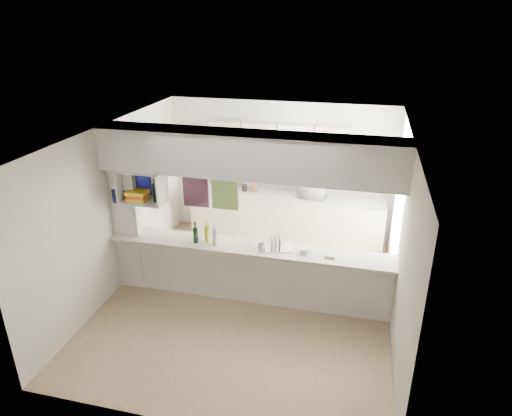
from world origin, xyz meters
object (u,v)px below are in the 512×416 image
(microwave, at_px, (313,191))
(bowl, at_px, (313,182))
(dish_rack, at_px, (278,243))
(wine_bottles, at_px, (206,235))

(microwave, relative_size, bowl, 2.16)
(microwave, xyz_separation_m, bowl, (0.00, 0.01, 0.16))
(microwave, xyz_separation_m, dish_rack, (-0.23, -2.07, -0.05))
(microwave, relative_size, wine_bottles, 1.31)
(microwave, bearing_deg, bowl, -85.59)
(wine_bottles, bearing_deg, microwave, 59.24)
(bowl, bearing_deg, microwave, -92.39)
(dish_rack, bearing_deg, microwave, 64.30)
(bowl, bearing_deg, dish_rack, -96.44)
(microwave, bearing_deg, wine_bottles, 66.03)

